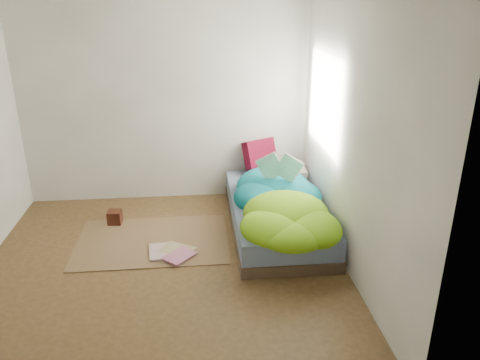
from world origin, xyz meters
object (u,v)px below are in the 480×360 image
object	(u,v)px
pillow_magenta	(260,156)
floor_book_a	(149,253)
open_book	(280,159)
floor_book_b	(171,253)
bed	(276,215)
wooden_box	(115,217)

from	to	relation	value
pillow_magenta	floor_book_a	size ratio (longest dim) A/B	1.28
pillow_magenta	floor_book_a	distance (m)	1.97
pillow_magenta	open_book	xyz separation A→B (m)	(0.09, -0.85, 0.26)
floor_book_a	floor_book_b	size ratio (longest dim) A/B	1.09
pillow_magenta	open_book	distance (m)	0.90
open_book	floor_book_b	size ratio (longest dim) A/B	1.37
bed	pillow_magenta	distance (m)	0.99
bed	open_book	bearing A→B (deg)	63.30
floor_book_a	bed	bearing A→B (deg)	11.96
open_book	floor_book_a	bearing A→B (deg)	-143.47
floor_book_a	pillow_magenta	bearing A→B (deg)	39.74
pillow_magenta	wooden_box	distance (m)	1.93
pillow_magenta	floor_book_b	size ratio (longest dim) A/B	1.39
floor_book_b	open_book	bearing A→B (deg)	66.85
floor_book_a	wooden_box	bearing A→B (deg)	114.87
wooden_box	floor_book_b	distance (m)	1.02
open_book	floor_book_a	world-z (taller)	open_book
open_book	pillow_magenta	bearing A→B (deg)	112.53
bed	wooden_box	world-z (taller)	bed
bed	floor_book_b	xyz separation A→B (m)	(-1.16, -0.48, -0.14)
wooden_box	floor_book_a	world-z (taller)	wooden_box
open_book	wooden_box	world-z (taller)	open_book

